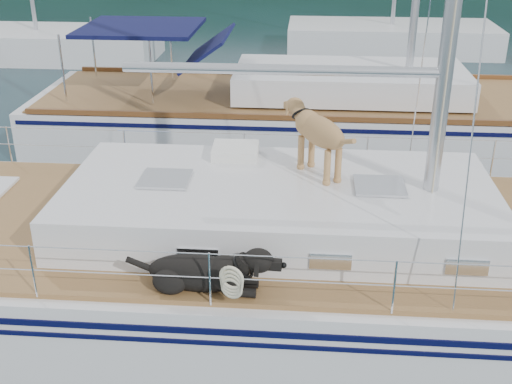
{
  "coord_description": "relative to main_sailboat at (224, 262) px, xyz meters",
  "views": [
    {
      "loc": [
        1.09,
        -7.09,
        4.96
      ],
      "look_at": [
        0.5,
        0.2,
        1.6
      ],
      "focal_mm": 45.0,
      "sensor_mm": 36.0,
      "label": 1
    }
  ],
  "objects": [
    {
      "name": "ground",
      "position": [
        -0.1,
        0.0,
        -0.68
      ],
      "size": [
        120.0,
        120.0,
        0.0
      ],
      "primitive_type": "plane",
      "color": "black",
      "rests_on": "ground"
    },
    {
      "name": "main_sailboat",
      "position": [
        0.0,
        0.0,
        0.0
      ],
      "size": [
        12.0,
        3.84,
        14.01
      ],
      "color": "silver",
      "rests_on": "ground"
    },
    {
      "name": "neighbor_sailboat",
      "position": [
        0.81,
        6.27,
        -0.05
      ],
      "size": [
        11.0,
        3.5,
        13.3
      ],
      "color": "silver",
      "rests_on": "ground"
    },
    {
      "name": "bg_boat_west",
      "position": [
        -8.1,
        14.0,
        -0.23
      ],
      "size": [
        8.0,
        3.0,
        11.65
      ],
      "color": "silver",
      "rests_on": "ground"
    },
    {
      "name": "bg_boat_center",
      "position": [
        3.9,
        16.0,
        -0.23
      ],
      "size": [
        7.2,
        3.0,
        11.65
      ],
      "color": "silver",
      "rests_on": "ground"
    }
  ]
}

